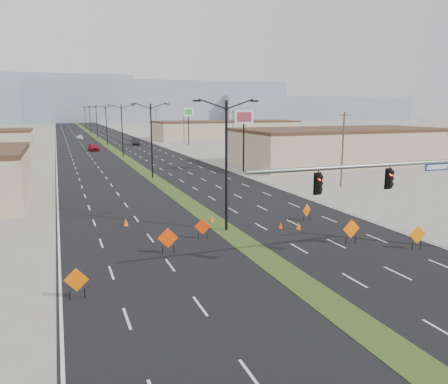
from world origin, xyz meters
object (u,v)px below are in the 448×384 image
object	(u,v)px
car_left	(93,147)
cone_0	(212,219)
cone_2	(298,226)
cone_3	(126,222)
construction_sign_2	(203,227)
pole_sign_east_near	(244,122)
construction_sign_4	(418,235)
car_far	(80,137)
construction_sign_5	(351,230)
streetlight_2	(122,129)
streetlight_4	(97,121)
streetlight_5	(90,119)
streetlight_1	(151,138)
construction_sign_1	(168,239)
pole_sign_east_far	(188,115)
streetlight_6	(85,117)
construction_sign_0	(76,281)
signal_mast	(413,184)
streetlight_0	(226,162)
cone_1	(281,225)
construction_sign_3	(307,211)
streetlight_3	(106,124)
car_mid	(136,142)

from	to	relation	value
car_left	cone_0	bearing A→B (deg)	-92.70
cone_2	cone_3	size ratio (longest dim) A/B	0.98
construction_sign_2	pole_sign_east_near	xyz separation A→B (m)	(16.46, 30.56, 6.53)
construction_sign_2	construction_sign_4	distance (m)	14.80
car_far	construction_sign_5	size ratio (longest dim) A/B	2.44
construction_sign_5	cone_2	world-z (taller)	construction_sign_5
streetlight_2	construction_sign_2	xyz separation A→B (m)	(-2.46, -57.57, -4.51)
streetlight_4	streetlight_5	world-z (taller)	same
streetlight_1	construction_sign_1	bearing A→B (deg)	-99.96
construction_sign_1	pole_sign_east_far	distance (m)	86.05
streetlight_6	streetlight_5	bearing A→B (deg)	-90.00
construction_sign_0	pole_sign_east_near	xyz separation A→B (m)	(25.50, 37.99, 6.47)
signal_mast	construction_sign_5	size ratio (longest dim) A/B	8.89
streetlight_0	cone_3	size ratio (longest dim) A/B	15.98
cone_3	construction_sign_0	bearing A→B (deg)	-108.30
streetlight_0	pole_sign_east_near	world-z (taller)	streetlight_0
cone_0	cone_1	distance (m)	5.88
construction_sign_0	streetlight_2	bearing A→B (deg)	93.84
signal_mast	streetlight_2	distance (m)	66.56
construction_sign_3	cone_1	bearing A→B (deg)	179.70
streetlight_1	car_left	size ratio (longest dim) A/B	2.10
construction_sign_0	streetlight_6	bearing A→B (deg)	100.16
streetlight_3	car_far	world-z (taller)	streetlight_3
signal_mast	construction_sign_4	distance (m)	4.31
streetlight_0	car_left	bearing A→B (deg)	93.58
streetlight_4	streetlight_3	bearing A→B (deg)	-90.00
streetlight_1	construction_sign_3	distance (m)	28.99
streetlight_2	construction_sign_1	world-z (taller)	streetlight_2
cone_3	cone_2	bearing A→B (deg)	-25.34
construction_sign_1	cone_1	bearing A→B (deg)	26.77
car_left	pole_sign_east_near	xyz separation A→B (m)	(18.44, -42.00, 6.63)
construction_sign_5	streetlight_6	bearing A→B (deg)	91.32
streetlight_2	streetlight_5	world-z (taller)	same
signal_mast	car_far	xyz separation A→B (m)	(-13.95, 118.71, -4.14)
streetlight_6	cone_3	world-z (taller)	streetlight_6
construction_sign_1	streetlight_3	bearing A→B (deg)	96.88
streetlight_2	construction_sign_2	bearing A→B (deg)	-92.45
streetlight_2	construction_sign_5	world-z (taller)	streetlight_2
cone_2	construction_sign_4	bearing A→B (deg)	-55.49
streetlight_6	streetlight_0	bearing A→B (deg)	-90.00
signal_mast	streetlight_5	world-z (taller)	streetlight_5
car_far	construction_sign_0	size ratio (longest dim) A/B	2.72
signal_mast	streetlight_6	world-z (taller)	streetlight_6
streetlight_1	cone_2	xyz separation A→B (m)	(5.40, -29.82, -5.11)
streetlight_3	car_mid	size ratio (longest dim) A/B	2.00
streetlight_0	construction_sign_3	bearing A→B (deg)	2.75
streetlight_0	construction_sign_3	distance (m)	8.76
car_left	car_mid	distance (m)	16.83
streetlight_6	car_left	size ratio (longest dim) A/B	2.10
cone_1	construction_sign_1	bearing A→B (deg)	-163.76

